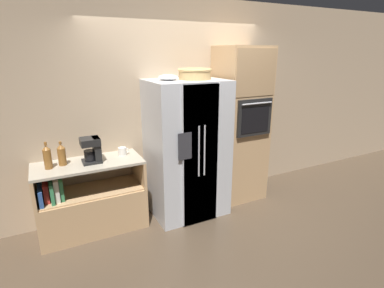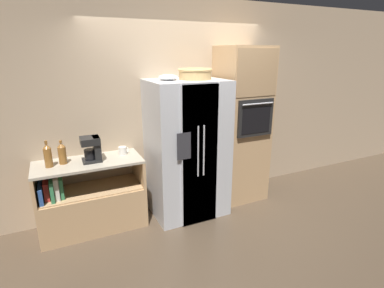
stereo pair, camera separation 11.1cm
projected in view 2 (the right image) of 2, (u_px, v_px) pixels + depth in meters
The scene contains 11 objects.
ground_plane at pixel (193, 211), 4.16m from camera, with size 20.00×20.00×0.00m, color #4C3D2D.
wall_back at pixel (178, 106), 4.17m from camera, with size 12.00×0.06×2.80m.
counter_left at pixel (91, 204), 3.69m from camera, with size 1.23×0.56×0.88m.
refrigerator at pixel (187, 149), 3.93m from camera, with size 0.96×0.80×1.79m.
wall_oven at pixel (241, 125), 4.30m from camera, with size 0.66×0.67×2.20m.
wicker_basket at pixel (195, 73), 3.71m from camera, with size 0.42×0.42×0.13m.
fruit_bowl at pixel (168, 77), 3.61m from camera, with size 0.24×0.24×0.07m.
bottle_tall at pixel (48, 155), 3.32m from camera, with size 0.08×0.08×0.31m.
bottle_short at pixel (62, 153), 3.42m from camera, with size 0.09×0.09×0.28m.
mug at pixel (123, 151), 3.76m from camera, with size 0.14×0.10×0.10m.
coffee_maker at pixel (93, 148), 3.50m from camera, with size 0.21×0.22×0.29m.
Camera 2 is at (-1.59, -3.34, 2.12)m, focal length 28.00 mm.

